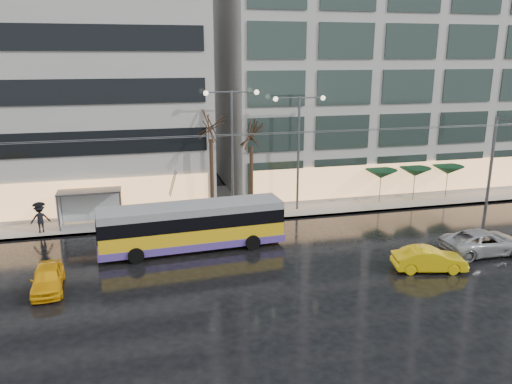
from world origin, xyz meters
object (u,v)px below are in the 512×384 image
object	(u,v)px
bus_shelter	(84,200)
taxi_a	(48,278)
street_lamp_near	(232,136)
trolleybus	(192,228)

from	to	relation	value
bus_shelter	taxi_a	distance (m)	9.75
bus_shelter	taxi_a	size ratio (longest dim) A/B	1.13
bus_shelter	street_lamp_near	xyz separation A→B (m)	(10.38, 0.11, 4.03)
bus_shelter	street_lamp_near	bearing A→B (deg)	0.63
trolleybus	bus_shelter	bearing A→B (deg)	138.97
trolleybus	taxi_a	world-z (taller)	trolleybus
street_lamp_near	taxi_a	bearing A→B (deg)	-139.83
bus_shelter	taxi_a	world-z (taller)	bus_shelter
trolleybus	street_lamp_near	bearing A→B (deg)	58.06
street_lamp_near	taxi_a	distance (m)	15.97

